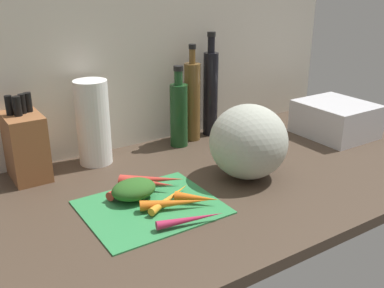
# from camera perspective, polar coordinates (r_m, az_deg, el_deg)

# --- Properties ---
(ground_plane) EXTENTS (1.70, 0.80, 0.03)m
(ground_plane) POSITION_cam_1_polar(r_m,az_deg,el_deg) (1.26, -0.17, -5.83)
(ground_plane) COLOR #47382B
(wall_back) EXTENTS (1.70, 0.03, 0.60)m
(wall_back) POSITION_cam_1_polar(r_m,az_deg,el_deg) (1.49, -8.43, 10.94)
(wall_back) COLOR beige
(wall_back) RESTS_ON ground_plane
(cutting_board) EXTENTS (0.33, 0.28, 0.01)m
(cutting_board) POSITION_cam_1_polar(r_m,az_deg,el_deg) (1.14, -5.29, -8.01)
(cutting_board) COLOR #338C4C
(cutting_board) RESTS_ON ground_plane
(carrot_0) EXTENTS (0.17, 0.06, 0.02)m
(carrot_0) POSITION_cam_1_polar(r_m,az_deg,el_deg) (1.05, -0.17, -9.67)
(carrot_0) COLOR #B2264C
(carrot_0) RESTS_ON cutting_board
(carrot_1) EXTENTS (0.17, 0.09, 0.03)m
(carrot_1) POSITION_cam_1_polar(r_m,az_deg,el_deg) (1.11, -2.17, -7.60)
(carrot_1) COLOR orange
(carrot_1) RESTS_ON cutting_board
(carrot_2) EXTENTS (0.17, 0.12, 0.03)m
(carrot_2) POSITION_cam_1_polar(r_m,az_deg,el_deg) (1.23, -5.13, -4.58)
(carrot_2) COLOR red
(carrot_2) RESTS_ON cutting_board
(carrot_3) EXTENTS (0.16, 0.10, 0.02)m
(carrot_3) POSITION_cam_1_polar(r_m,az_deg,el_deg) (1.15, -2.80, -6.90)
(carrot_3) COLOR orange
(carrot_3) RESTS_ON cutting_board
(carrot_4) EXTENTS (0.13, 0.10, 0.02)m
(carrot_4) POSITION_cam_1_polar(r_m,az_deg,el_deg) (1.21, -8.67, -5.33)
(carrot_4) COLOR red
(carrot_4) RESTS_ON cutting_board
(carrot_5) EXTENTS (0.10, 0.10, 0.03)m
(carrot_5) POSITION_cam_1_polar(r_m,az_deg,el_deg) (1.14, 0.60, -6.96)
(carrot_5) COLOR orange
(carrot_5) RESTS_ON cutting_board
(carrot_6) EXTENTS (0.13, 0.13, 0.03)m
(carrot_6) POSITION_cam_1_polar(r_m,az_deg,el_deg) (1.21, -5.87, -5.02)
(carrot_6) COLOR red
(carrot_6) RESTS_ON cutting_board
(carrot_greens_pile) EXTENTS (0.12, 0.09, 0.05)m
(carrot_greens_pile) POSITION_cam_1_polar(r_m,az_deg,el_deg) (1.16, -7.47, -5.82)
(carrot_greens_pile) COLOR #2D6023
(carrot_greens_pile) RESTS_ON cutting_board
(winter_squash) EXTENTS (0.23, 0.22, 0.22)m
(winter_squash) POSITION_cam_1_polar(r_m,az_deg,el_deg) (1.27, 7.28, 0.29)
(winter_squash) COLOR #B2B7A8
(winter_squash) RESTS_ON ground_plane
(knife_block) EXTENTS (0.10, 0.16, 0.25)m
(knife_block) POSITION_cam_1_polar(r_m,az_deg,el_deg) (1.35, -20.68, -0.10)
(knife_block) COLOR brown
(knife_block) RESTS_ON ground_plane
(paper_towel_roll) EXTENTS (0.10, 0.10, 0.26)m
(paper_towel_roll) POSITION_cam_1_polar(r_m,az_deg,el_deg) (1.38, -12.61, 2.69)
(paper_towel_roll) COLOR white
(paper_towel_roll) RESTS_ON ground_plane
(bottle_0) EXTENTS (0.06, 0.06, 0.28)m
(bottle_0) POSITION_cam_1_polar(r_m,az_deg,el_deg) (1.50, -1.71, 4.00)
(bottle_0) COLOR #19421E
(bottle_0) RESTS_ON ground_plane
(bottle_1) EXTENTS (0.06, 0.06, 0.34)m
(bottle_1) POSITION_cam_1_polar(r_m,az_deg,el_deg) (1.55, 0.04, 5.59)
(bottle_1) COLOR brown
(bottle_1) RESTS_ON ground_plane
(bottle_2) EXTENTS (0.05, 0.05, 0.37)m
(bottle_2) POSITION_cam_1_polar(r_m,az_deg,el_deg) (1.60, 2.40, 6.73)
(bottle_2) COLOR black
(bottle_2) RESTS_ON ground_plane
(dish_rack) EXTENTS (0.23, 0.25, 0.12)m
(dish_rack) POSITION_cam_1_polar(r_m,az_deg,el_deg) (1.70, 17.98, 3.07)
(dish_rack) COLOR silver
(dish_rack) RESTS_ON ground_plane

